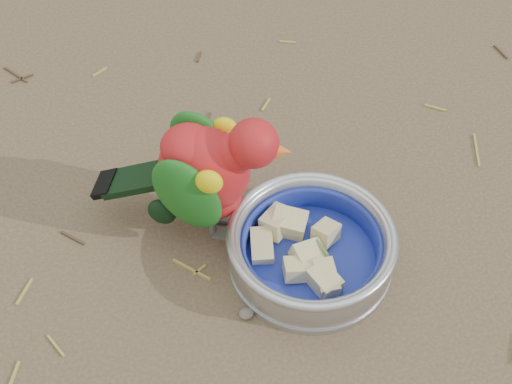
{
  "coord_description": "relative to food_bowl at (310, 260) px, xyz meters",
  "views": [
    {
      "loc": [
        -0.2,
        -0.5,
        0.74
      ],
      "look_at": [
        -0.07,
        0.05,
        0.08
      ],
      "focal_mm": 50.0,
      "sensor_mm": 36.0,
      "label": 1
    }
  ],
  "objects": [
    {
      "name": "ground",
      "position": [
        0.01,
        0.02,
        -0.01
      ],
      "size": [
        60.0,
        60.0,
        0.0
      ],
      "primitive_type": "plane",
      "color": "brown"
    },
    {
      "name": "bowl_wall",
      "position": [
        0.0,
        0.0,
        0.03
      ],
      "size": [
        0.2,
        0.2,
        0.04
      ],
      "primitive_type": null,
      "color": "#B2B2BA",
      "rests_on": "food_bowl"
    },
    {
      "name": "fruit_wedges",
      "position": [
        0.0,
        -0.0,
        0.02
      ],
      "size": [
        0.12,
        0.12,
        0.03
      ],
      "primitive_type": null,
      "color": "beige",
      "rests_on": "food_bowl"
    },
    {
      "name": "food_bowl",
      "position": [
        0.0,
        0.0,
        0.0
      ],
      "size": [
        0.2,
        0.2,
        0.02
      ],
      "primitive_type": "cylinder",
      "color": "#B2B2BA",
      "rests_on": "ground"
    },
    {
      "name": "lory_parrot",
      "position": [
        -0.11,
        0.09,
        0.08
      ],
      "size": [
        0.25,
        0.19,
        0.18
      ],
      "primitive_type": null,
      "rotation": [
        0.0,
        0.0,
        -1.98
      ],
      "color": "red",
      "rests_on": "ground"
    },
    {
      "name": "ground_debris",
      "position": [
        0.01,
        0.09,
        -0.01
      ],
      "size": [
        0.9,
        0.8,
        0.01
      ],
      "primitive_type": null,
      "color": "#A89844",
      "rests_on": "ground"
    }
  ]
}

